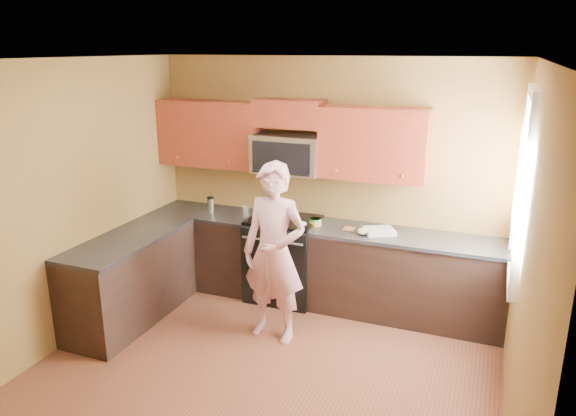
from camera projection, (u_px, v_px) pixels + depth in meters
The scene contains 25 objects.
floor at pixel (254, 383), 4.67m from camera, with size 4.00×4.00×0.00m, color brown.
ceiling at pixel (248, 60), 3.89m from camera, with size 4.00×4.00×0.00m, color white.
wall_back at pixel (327, 180), 6.06m from camera, with size 4.00×4.00×0.00m, color brown.
wall_front at pixel (67, 372), 2.50m from camera, with size 4.00×4.00×0.00m, color brown.
wall_left at pixel (55, 210), 4.98m from camera, with size 4.00×4.00×0.00m, color brown.
wall_right at pixel (525, 273), 3.58m from camera, with size 4.00×4.00×0.00m, color brown.
cabinet_back_run at pixel (318, 265), 6.06m from camera, with size 4.00×0.60×0.88m, color black.
cabinet_left_run at pixel (131, 280), 5.67m from camera, with size 0.60×1.60×0.88m, color black.
countertop_back at pixel (318, 227), 5.92m from camera, with size 4.00×0.62×0.04m, color black.
countertop_left at pixel (128, 239), 5.54m from camera, with size 0.62×1.60×0.04m, color black.
stove at pixel (284, 258), 6.16m from camera, with size 0.76×0.65×0.95m, color black, non-canonical shape.
microwave at pixel (288, 173), 6.00m from camera, with size 0.76×0.40×0.42m, color silver, non-canonical shape.
upper_cab_left at pixel (211, 165), 6.38m from camera, with size 1.22×0.33×0.75m, color maroon, non-canonical shape.
upper_cab_right at pixel (372, 179), 5.70m from camera, with size 1.12×0.33×0.75m, color maroon, non-canonical shape.
upper_cab_over_mw at pixel (289, 113), 5.84m from camera, with size 0.76×0.33×0.30m, color maroon.
window at pixel (523, 187), 4.57m from camera, with size 0.06×1.06×1.66m, color white, non-canonical shape.
woman at pixel (274, 253), 5.20m from camera, with size 0.65×0.43×1.77m, color pink.
frying_pan at pixel (271, 224), 5.83m from camera, with size 0.28×0.49×0.06m, color black, non-canonical shape.
butter_tub at pixel (315, 225), 5.90m from camera, with size 0.13×0.13×0.10m, color #F4B640, non-canonical shape.
toast_slice at pixel (349, 229), 5.76m from camera, with size 0.11×0.11×0.01m, color #B27F47.
napkin_a at pixel (302, 224), 5.84m from camera, with size 0.11×0.12×0.06m, color silver.
napkin_b at pixel (363, 231), 5.60m from camera, with size 0.12×0.13×0.07m, color silver.
dish_towel at pixel (379, 231), 5.64m from camera, with size 0.30×0.24×0.05m, color white.
travel_mug at pixel (211, 211), 6.42m from camera, with size 0.08×0.08×0.17m, color silver, non-canonical shape.
glass_b at pixel (246, 211), 6.19m from camera, with size 0.07×0.07×0.12m, color silver.
Camera 1 is at (1.75, -3.65, 2.79)m, focal length 33.72 mm.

